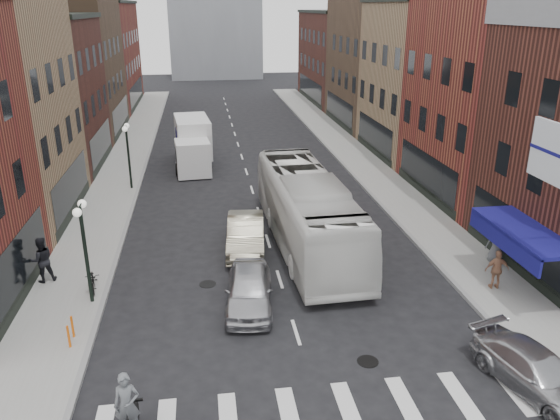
{
  "coord_description": "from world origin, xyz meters",
  "views": [
    {
      "loc": [
        -2.93,
        -15.16,
        10.75
      ],
      "look_at": [
        0.25,
        6.61,
        2.49
      ],
      "focal_mm": 35.0,
      "sensor_mm": 36.0,
      "label": 1
    }
  ],
  "objects_px": {
    "sedan_left_near": "(249,289)",
    "sedan_left_far": "(246,234)",
    "bike_rack": "(71,332)",
    "motorcycle_rider": "(128,415)",
    "transit_bus": "(307,211)",
    "ped_left_solo": "(42,260)",
    "ped_right_c": "(496,242)",
    "streetlamp_near": "(83,235)",
    "parked_bicycle": "(93,280)",
    "streetlamp_far": "(127,144)",
    "ped_right_b": "(497,270)",
    "curb_car": "(536,371)",
    "box_truck": "(193,144)"
  },
  "relations": [
    {
      "from": "curb_car",
      "to": "ped_right_c",
      "type": "height_order",
      "value": "ped_right_c"
    },
    {
      "from": "bike_rack",
      "to": "sedan_left_near",
      "type": "bearing_deg",
      "value": 15.48
    },
    {
      "from": "ped_left_solo",
      "to": "bike_rack",
      "type": "bearing_deg",
      "value": 91.28
    },
    {
      "from": "motorcycle_rider",
      "to": "curb_car",
      "type": "relative_size",
      "value": 0.54
    },
    {
      "from": "parked_bicycle",
      "to": "streetlamp_far",
      "type": "bearing_deg",
      "value": 77.86
    },
    {
      "from": "transit_bus",
      "to": "curb_car",
      "type": "distance_m",
      "value": 12.31
    },
    {
      "from": "streetlamp_near",
      "to": "ped_left_solo",
      "type": "distance_m",
      "value": 3.46
    },
    {
      "from": "motorcycle_rider",
      "to": "transit_bus",
      "type": "xyz_separation_m",
      "value": [
        6.9,
        12.04,
        0.64
      ]
    },
    {
      "from": "bike_rack",
      "to": "sedan_left_near",
      "type": "xyz_separation_m",
      "value": [
        6.14,
        1.7,
        0.19
      ]
    },
    {
      "from": "parked_bicycle",
      "to": "ped_left_solo",
      "type": "height_order",
      "value": "ped_left_solo"
    },
    {
      "from": "sedan_left_far",
      "to": "ped_right_b",
      "type": "distance_m",
      "value": 10.95
    },
    {
      "from": "streetlamp_far",
      "to": "sedan_left_far",
      "type": "xyz_separation_m",
      "value": [
        6.27,
        -9.81,
        -2.13
      ]
    },
    {
      "from": "bike_rack",
      "to": "parked_bicycle",
      "type": "xyz_separation_m",
      "value": [
        0.1,
        3.68,
        -0.0
      ]
    },
    {
      "from": "bike_rack",
      "to": "motorcycle_rider",
      "type": "height_order",
      "value": "motorcycle_rider"
    },
    {
      "from": "streetlamp_far",
      "to": "parked_bicycle",
      "type": "distance_m",
      "value": 13.23
    },
    {
      "from": "streetlamp_near",
      "to": "streetlamp_far",
      "type": "distance_m",
      "value": 14.0
    },
    {
      "from": "sedan_left_near",
      "to": "sedan_left_far",
      "type": "relative_size",
      "value": 0.91
    },
    {
      "from": "bike_rack",
      "to": "box_truck",
      "type": "xyz_separation_m",
      "value": [
        4.01,
        21.74,
        1.06
      ]
    },
    {
      "from": "motorcycle_rider",
      "to": "streetlamp_far",
      "type": "bearing_deg",
      "value": 94.93
    },
    {
      "from": "transit_bus",
      "to": "bike_rack",
      "type": "bearing_deg",
      "value": -145.04
    },
    {
      "from": "parked_bicycle",
      "to": "motorcycle_rider",
      "type": "bearing_deg",
      "value": -86.32
    },
    {
      "from": "box_truck",
      "to": "ped_right_b",
      "type": "xyz_separation_m",
      "value": [
        11.96,
        -20.29,
        -0.64
      ]
    },
    {
      "from": "streetlamp_far",
      "to": "motorcycle_rider",
      "type": "relative_size",
      "value": 1.76
    },
    {
      "from": "motorcycle_rider",
      "to": "sedan_left_near",
      "type": "xyz_separation_m",
      "value": [
        3.65,
        6.71,
        -0.36
      ]
    },
    {
      "from": "sedan_left_near",
      "to": "motorcycle_rider",
      "type": "bearing_deg",
      "value": -112.25
    },
    {
      "from": "motorcycle_rider",
      "to": "transit_bus",
      "type": "bearing_deg",
      "value": 59.09
    },
    {
      "from": "bike_rack",
      "to": "transit_bus",
      "type": "relative_size",
      "value": 0.06
    },
    {
      "from": "streetlamp_near",
      "to": "sedan_left_far",
      "type": "xyz_separation_m",
      "value": [
        6.27,
        4.19,
        -2.13
      ]
    },
    {
      "from": "sedan_left_far",
      "to": "ped_right_b",
      "type": "height_order",
      "value": "ped_right_b"
    },
    {
      "from": "motorcycle_rider",
      "to": "ped_right_c",
      "type": "height_order",
      "value": "motorcycle_rider"
    },
    {
      "from": "sedan_left_near",
      "to": "parked_bicycle",
      "type": "xyz_separation_m",
      "value": [
        -6.04,
        1.98,
        -0.19
      ]
    },
    {
      "from": "motorcycle_rider",
      "to": "ped_right_c",
      "type": "bearing_deg",
      "value": 29.7
    },
    {
      "from": "transit_bus",
      "to": "sedan_left_far",
      "type": "height_order",
      "value": "transit_bus"
    },
    {
      "from": "streetlamp_near",
      "to": "streetlamp_far",
      "type": "bearing_deg",
      "value": 90.0
    },
    {
      "from": "parked_bicycle",
      "to": "curb_car",
      "type": "bearing_deg",
      "value": -41.33
    },
    {
      "from": "sedan_left_near",
      "to": "ped_left_solo",
      "type": "bearing_deg",
      "value": 166.29
    },
    {
      "from": "bike_rack",
      "to": "ped_right_c",
      "type": "xyz_separation_m",
      "value": [
        17.2,
        3.76,
        0.5
      ]
    },
    {
      "from": "bike_rack",
      "to": "ped_left_solo",
      "type": "xyz_separation_m",
      "value": [
        -2.0,
        4.67,
        0.56
      ]
    },
    {
      "from": "bike_rack",
      "to": "ped_right_b",
      "type": "relative_size",
      "value": 0.49
    },
    {
      "from": "streetlamp_near",
      "to": "ped_left_solo",
      "type": "bearing_deg",
      "value": 138.2
    },
    {
      "from": "streetlamp_near",
      "to": "sedan_left_near",
      "type": "height_order",
      "value": "streetlamp_near"
    },
    {
      "from": "bike_rack",
      "to": "motorcycle_rider",
      "type": "distance_m",
      "value": 5.62
    },
    {
      "from": "sedan_left_near",
      "to": "box_truck",
      "type": "bearing_deg",
      "value": 102.37
    },
    {
      "from": "streetlamp_near",
      "to": "box_truck",
      "type": "distance_m",
      "value": 19.46
    },
    {
      "from": "ped_left_solo",
      "to": "ped_right_b",
      "type": "relative_size",
      "value": 1.18
    },
    {
      "from": "ped_left_solo",
      "to": "ped_right_c",
      "type": "xyz_separation_m",
      "value": [
        19.2,
        -0.91,
        -0.06
      ]
    },
    {
      "from": "transit_bus",
      "to": "ped_right_b",
      "type": "bearing_deg",
      "value": -42.15
    },
    {
      "from": "streetlamp_far",
      "to": "ped_right_c",
      "type": "xyz_separation_m",
      "value": [
        17.0,
        -12.94,
        -1.86
      ]
    },
    {
      "from": "bike_rack",
      "to": "curb_car",
      "type": "height_order",
      "value": "curb_car"
    },
    {
      "from": "ped_left_solo",
      "to": "ped_right_b",
      "type": "xyz_separation_m",
      "value": [
        17.97,
        -3.21,
        -0.14
      ]
    }
  ]
}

